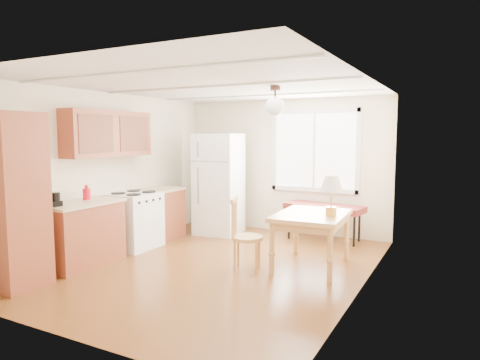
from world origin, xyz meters
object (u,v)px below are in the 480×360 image
Objects in this scene: refrigerator at (219,184)px; dining_table at (312,221)px; bench at (324,208)px; chair at (240,229)px.

refrigerator is 2.52m from dining_table.
refrigerator reaches higher than bench.
chair reaches higher than dining_table.
chair is at bearing -58.40° from refrigerator.
dining_table is at bearing -35.24° from refrigerator.
refrigerator reaches higher than chair.
chair is (-0.53, -2.12, -0.00)m from bench.
dining_table is (0.29, -1.57, 0.09)m from bench.
dining_table is at bearing 15.02° from chair.
refrigerator reaches higher than dining_table.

